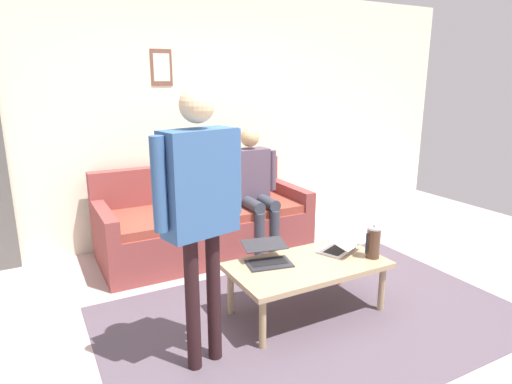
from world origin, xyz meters
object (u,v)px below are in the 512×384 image
french_press (373,242)px  person_standing (200,196)px  person_seated (254,183)px  laptop_left (267,257)px  coffee_table (307,268)px  couch (204,224)px  laptop_center (339,246)px

french_press → person_standing: size_ratio=0.16×
person_standing → person_seated: (-1.15, -1.51, -0.37)m
person_seated → french_press: bearing=101.0°
french_press → laptop_left: bearing=-21.9°
coffee_table → french_press: (-0.51, 0.15, 0.17)m
couch → french_press: 1.84m
person_seated → laptop_left: bearing=66.9°
coffee_table → person_standing: 1.20m
laptop_left → person_standing: bearing=29.2°
laptop_left → coffee_table: bearing=148.1°
laptop_left → laptop_center: (-0.62, 0.09, -0.00)m
laptop_center → person_standing: person_standing is taller
coffee_table → laptop_center: laptop_center is taller
person_standing → coffee_table: bearing=-167.1°
french_press → couch: bearing=-65.9°
laptop_left → person_standing: person_standing is taller
person_seated → person_standing: bearing=52.6°
couch → laptop_center: couch is taller
person_standing → french_press: bearing=-177.4°
coffee_table → person_standing: (0.93, 0.21, 0.74)m
french_press → person_standing: bearing=2.6°
french_press → person_seated: bearing=-79.0°
coffee_table → french_press: bearing=163.8°
coffee_table → laptop_center: 0.37m
coffee_table → person_standing: bearing=12.9°
laptop_left → person_standing: (0.67, 0.37, 0.65)m
couch → person_standing: (0.69, 1.73, 0.80)m
coffee_table → laptop_left: size_ratio=3.05×
couch → laptop_left: (0.02, 1.36, 0.15)m
couch → person_standing: 2.03m
couch → laptop_left: 1.37m
person_standing → couch: bearing=-111.6°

